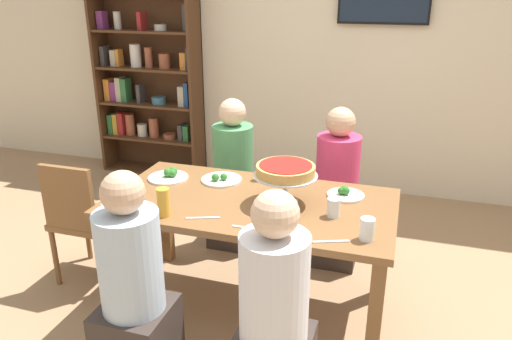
{
  "coord_description": "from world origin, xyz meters",
  "views": [
    {
      "loc": [
        0.79,
        -2.43,
        1.9
      ],
      "look_at": [
        0.0,
        0.1,
        0.89
      ],
      "focal_mm": 34.04,
      "sensor_mm": 36.0,
      "label": 1
    }
  ],
  "objects_px": {
    "salad_plate_spare": "(345,194)",
    "beer_glass_amber_tall": "(164,202)",
    "diner_far_left": "(234,184)",
    "cutlery_knife_near": "(249,228)",
    "water_glass_clear_spare": "(334,208)",
    "cutlery_knife_far": "(116,205)",
    "dining_table": "(251,214)",
    "bookshelf": "(146,66)",
    "cutlery_fork_far": "(331,241)",
    "deep_dish_pizza_stand": "(286,172)",
    "diner_near_right": "(273,329)",
    "diner_near_left": "(134,299)",
    "water_glass_clear_near": "(367,229)",
    "salad_plate_far_diner": "(221,179)",
    "chair_head_west": "(82,216)",
    "salad_plate_near_diner": "(169,175)",
    "cutlery_fork_near": "(203,218)",
    "water_glass_clear_far": "(262,171)"
  },
  "relations": [
    {
      "from": "cutlery_fork_near",
      "to": "salad_plate_near_diner",
      "type": "bearing_deg",
      "value": 112.16
    },
    {
      "from": "cutlery_knife_far",
      "to": "salad_plate_near_diner",
      "type": "bearing_deg",
      "value": 64.95
    },
    {
      "from": "diner_far_left",
      "to": "cutlery_knife_near",
      "type": "height_order",
      "value": "diner_far_left"
    },
    {
      "from": "salad_plate_spare",
      "to": "beer_glass_amber_tall",
      "type": "relative_size",
      "value": 1.37
    },
    {
      "from": "salad_plate_spare",
      "to": "diner_far_left",
      "type": "bearing_deg",
      "value": 148.78
    },
    {
      "from": "diner_far_left",
      "to": "beer_glass_amber_tall",
      "type": "relative_size",
      "value": 7.26
    },
    {
      "from": "salad_plate_spare",
      "to": "water_glass_clear_spare",
      "type": "distance_m",
      "value": 0.29
    },
    {
      "from": "bookshelf",
      "to": "cutlery_knife_far",
      "type": "xyz_separation_m",
      "value": [
        1.08,
        -2.31,
        -0.39
      ]
    },
    {
      "from": "diner_near_left",
      "to": "cutlery_fork_far",
      "type": "relative_size",
      "value": 6.39
    },
    {
      "from": "diner_near_right",
      "to": "chair_head_west",
      "type": "relative_size",
      "value": 1.32
    },
    {
      "from": "dining_table",
      "to": "chair_head_west",
      "type": "height_order",
      "value": "chair_head_west"
    },
    {
      "from": "diner_near_left",
      "to": "cutlery_fork_far",
      "type": "bearing_deg",
      "value": -65.7
    },
    {
      "from": "chair_head_west",
      "to": "salad_plate_near_diner",
      "type": "height_order",
      "value": "chair_head_west"
    },
    {
      "from": "cutlery_fork_near",
      "to": "cutlery_knife_far",
      "type": "distance_m",
      "value": 0.53
    },
    {
      "from": "cutlery_fork_near",
      "to": "cutlery_knife_near",
      "type": "xyz_separation_m",
      "value": [
        0.27,
        -0.04,
        0.0
      ]
    },
    {
      "from": "salad_plate_far_diner",
      "to": "water_glass_clear_near",
      "type": "bearing_deg",
      "value": -27.51
    },
    {
      "from": "dining_table",
      "to": "diner_near_right",
      "type": "relative_size",
      "value": 1.43
    },
    {
      "from": "cutlery_knife_near",
      "to": "salad_plate_near_diner",
      "type": "bearing_deg",
      "value": 143.09
    },
    {
      "from": "salad_plate_spare",
      "to": "cutlery_knife_far",
      "type": "relative_size",
      "value": 1.21
    },
    {
      "from": "dining_table",
      "to": "water_glass_clear_spare",
      "type": "bearing_deg",
      "value": -7.81
    },
    {
      "from": "chair_head_west",
      "to": "salad_plate_far_diner",
      "type": "relative_size",
      "value": 3.39
    },
    {
      "from": "bookshelf",
      "to": "cutlery_knife_near",
      "type": "bearing_deg",
      "value": -51.35
    },
    {
      "from": "water_glass_clear_spare",
      "to": "cutlery_knife_far",
      "type": "distance_m",
      "value": 1.21
    },
    {
      "from": "salad_plate_far_diner",
      "to": "cutlery_knife_far",
      "type": "xyz_separation_m",
      "value": [
        -0.43,
        -0.52,
        -0.01
      ]
    },
    {
      "from": "beer_glass_amber_tall",
      "to": "water_glass_clear_spare",
      "type": "xyz_separation_m",
      "value": [
        0.87,
        0.27,
        -0.03
      ]
    },
    {
      "from": "bookshelf",
      "to": "diner_near_right",
      "type": "distance_m",
      "value": 3.54
    },
    {
      "from": "bookshelf",
      "to": "diner_near_right",
      "type": "height_order",
      "value": "bookshelf"
    },
    {
      "from": "dining_table",
      "to": "water_glass_clear_spare",
      "type": "distance_m",
      "value": 0.51
    },
    {
      "from": "diner_far_left",
      "to": "cutlery_knife_near",
      "type": "bearing_deg",
      "value": 23.82
    },
    {
      "from": "bookshelf",
      "to": "cutlery_fork_far",
      "type": "distance_m",
      "value": 3.32
    },
    {
      "from": "chair_head_west",
      "to": "cutlery_knife_far",
      "type": "height_order",
      "value": "chair_head_west"
    },
    {
      "from": "cutlery_knife_far",
      "to": "cutlery_fork_far",
      "type": "bearing_deg",
      "value": -15.51
    },
    {
      "from": "beer_glass_amber_tall",
      "to": "cutlery_fork_near",
      "type": "distance_m",
      "value": 0.23
    },
    {
      "from": "cutlery_knife_near",
      "to": "deep_dish_pizza_stand",
      "type": "bearing_deg",
      "value": 73.18
    },
    {
      "from": "diner_near_left",
      "to": "water_glass_clear_near",
      "type": "xyz_separation_m",
      "value": [
        1.03,
        0.47,
        0.31
      ]
    },
    {
      "from": "dining_table",
      "to": "salad_plate_near_diner",
      "type": "xyz_separation_m",
      "value": [
        -0.6,
        0.17,
        0.11
      ]
    },
    {
      "from": "diner_near_left",
      "to": "cutlery_fork_far",
      "type": "height_order",
      "value": "diner_near_left"
    },
    {
      "from": "water_glass_clear_near",
      "to": "water_glass_clear_far",
      "type": "height_order",
      "value": "water_glass_clear_far"
    },
    {
      "from": "bookshelf",
      "to": "cutlery_knife_near",
      "type": "distance_m",
      "value": 3.03
    },
    {
      "from": "deep_dish_pizza_stand",
      "to": "water_glass_clear_near",
      "type": "xyz_separation_m",
      "value": [
        0.48,
        -0.3,
        -0.13
      ]
    },
    {
      "from": "water_glass_clear_spare",
      "to": "deep_dish_pizza_stand",
      "type": "bearing_deg",
      "value": 163.04
    },
    {
      "from": "bookshelf",
      "to": "cutlery_knife_near",
      "type": "height_order",
      "value": "bookshelf"
    },
    {
      "from": "cutlery_fork_near",
      "to": "cutlery_knife_far",
      "type": "relative_size",
      "value": 1.0
    },
    {
      "from": "dining_table",
      "to": "bookshelf",
      "type": "bearing_deg",
      "value": 131.48
    },
    {
      "from": "chair_head_west",
      "to": "beer_glass_amber_tall",
      "type": "bearing_deg",
      "value": -20.69
    },
    {
      "from": "chair_head_west",
      "to": "beer_glass_amber_tall",
      "type": "height_order",
      "value": "beer_glass_amber_tall"
    },
    {
      "from": "diner_far_left",
      "to": "beer_glass_amber_tall",
      "type": "distance_m",
      "value": 1.14
    },
    {
      "from": "diner_far_left",
      "to": "diner_near_right",
      "type": "distance_m",
      "value": 1.68
    },
    {
      "from": "bookshelf",
      "to": "water_glass_clear_near",
      "type": "relative_size",
      "value": 19.5
    },
    {
      "from": "diner_near_right",
      "to": "water_glass_clear_spare",
      "type": "relative_size",
      "value": 11.14
    }
  ]
}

